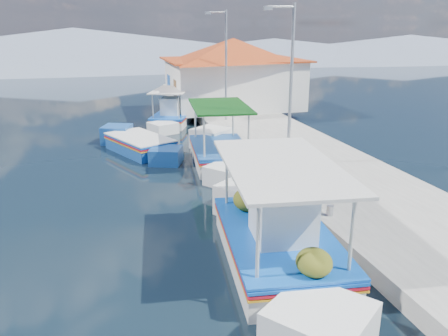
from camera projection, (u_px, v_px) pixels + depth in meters
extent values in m
plane|color=black|center=(182.00, 206.00, 15.16)|extent=(160.00, 160.00, 0.00)
cube|color=#B0ADA5|center=(280.00, 143.00, 22.09)|extent=(5.00, 44.00, 0.50)
cylinder|color=#A5A8AD|center=(330.00, 210.00, 13.17)|extent=(0.20, 0.20, 0.30)
cylinder|color=#A5A8AD|center=(268.00, 162.00, 17.76)|extent=(0.20, 0.20, 0.30)
cylinder|color=#A5A8AD|center=(227.00, 129.00, 23.28)|extent=(0.20, 0.20, 0.30)
cylinder|color=#A5A8AD|center=(201.00, 109.00, 28.79)|extent=(0.20, 0.20, 0.30)
cube|color=silver|center=(277.00, 253.00, 11.59)|extent=(3.03, 5.12, 1.06)
cube|color=silver|center=(228.00, 204.00, 14.39)|extent=(2.49, 2.49, 1.18)
cube|color=silver|center=(355.00, 324.00, 8.84)|extent=(2.42, 2.42, 1.01)
cube|color=#0E4FB6|center=(278.00, 235.00, 11.44)|extent=(3.12, 5.28, 0.07)
cube|color=red|center=(278.00, 238.00, 11.47)|extent=(3.12, 5.28, 0.06)
cube|color=gold|center=(278.00, 241.00, 11.50)|extent=(3.12, 5.28, 0.04)
cube|color=#0E4FB6|center=(278.00, 232.00, 11.42)|extent=(3.14, 5.23, 0.06)
cube|color=brown|center=(278.00, 233.00, 11.43)|extent=(2.83, 5.00, 0.06)
cube|color=silver|center=(286.00, 216.00, 10.95)|extent=(1.52, 1.61, 1.23)
cube|color=silver|center=(287.00, 191.00, 10.76)|extent=(1.66, 1.73, 0.07)
cylinder|color=beige|center=(212.00, 180.00, 12.60)|extent=(0.08, 0.08, 1.79)
cylinder|color=beige|center=(275.00, 171.00, 13.32)|extent=(0.08, 0.08, 1.79)
cylinder|color=beige|center=(286.00, 242.00, 9.00)|extent=(0.08, 0.08, 1.79)
cylinder|color=beige|center=(367.00, 226.00, 9.72)|extent=(0.08, 0.08, 1.79)
cube|color=silver|center=(281.00, 165.00, 10.89)|extent=(3.16, 5.14, 0.08)
ellipsoid|color=#414C14|center=(236.00, 202.00, 12.55)|extent=(0.85, 0.94, 0.64)
ellipsoid|color=#414C14|center=(253.00, 193.00, 13.35)|extent=(0.72, 0.79, 0.54)
ellipsoid|color=#414C14|center=(334.00, 258.00, 9.65)|extent=(0.76, 0.84, 0.57)
sphere|color=orange|center=(304.00, 187.00, 12.17)|extent=(0.45, 0.45, 0.45)
cube|color=silver|center=(220.00, 158.00, 19.70)|extent=(2.60, 4.26, 1.03)
cube|color=silver|center=(200.00, 141.00, 22.08)|extent=(2.20, 2.20, 1.14)
cube|color=silver|center=(245.00, 176.00, 17.37)|extent=(2.14, 2.14, 0.98)
cube|color=#0E4FB6|center=(220.00, 148.00, 19.56)|extent=(2.68, 4.39, 0.07)
cube|color=red|center=(220.00, 149.00, 19.59)|extent=(2.68, 4.39, 0.05)
cube|color=gold|center=(220.00, 151.00, 19.61)|extent=(2.68, 4.39, 0.04)
cube|color=#184993|center=(220.00, 146.00, 19.54)|extent=(2.70, 4.35, 0.05)
cube|color=brown|center=(220.00, 147.00, 19.55)|extent=(2.42, 4.16, 0.05)
cylinder|color=beige|center=(188.00, 121.00, 20.48)|extent=(0.08, 0.08, 1.74)
cylinder|color=beige|center=(224.00, 118.00, 21.09)|extent=(0.08, 0.08, 1.74)
cylinder|color=beige|center=(215.00, 137.00, 17.47)|extent=(0.08, 0.08, 1.74)
cylinder|color=beige|center=(256.00, 133.00, 18.08)|extent=(0.08, 0.08, 1.74)
cube|color=#0C4011|center=(220.00, 106.00, 19.02)|extent=(2.71, 4.27, 0.08)
cube|color=#184993|center=(140.00, 148.00, 21.43)|extent=(3.09, 3.92, 0.97)
cube|color=#184993|center=(155.00, 134.00, 23.58)|extent=(1.71, 1.71, 1.07)
cube|color=#184993|center=(123.00, 161.00, 19.30)|extent=(1.66, 1.66, 0.92)
cube|color=#0E4FB6|center=(140.00, 138.00, 21.29)|extent=(3.18, 4.04, 0.06)
cube|color=red|center=(140.00, 140.00, 21.31)|extent=(3.18, 4.04, 0.05)
cube|color=gold|center=(140.00, 142.00, 21.34)|extent=(3.18, 4.04, 0.04)
cube|color=silver|center=(140.00, 137.00, 21.27)|extent=(3.19, 4.02, 0.05)
cube|color=brown|center=(140.00, 138.00, 21.28)|extent=(2.93, 3.80, 0.05)
cube|color=silver|center=(172.00, 121.00, 27.39)|extent=(3.07, 4.02, 0.84)
cube|color=silver|center=(153.00, 113.00, 29.16)|extent=(1.76, 1.76, 0.93)
cube|color=silver|center=(194.00, 128.00, 25.64)|extent=(1.71, 1.71, 0.80)
cube|color=#0E4FB6|center=(172.00, 115.00, 27.27)|extent=(3.17, 4.14, 0.05)
cube|color=red|center=(172.00, 116.00, 27.29)|extent=(3.17, 4.14, 0.04)
cube|color=gold|center=(172.00, 117.00, 27.31)|extent=(3.17, 4.14, 0.04)
cube|color=#0E4FB6|center=(172.00, 114.00, 27.25)|extent=(3.17, 4.11, 0.04)
cube|color=brown|center=(172.00, 114.00, 27.26)|extent=(2.91, 3.90, 0.04)
cube|color=silver|center=(174.00, 107.00, 26.91)|extent=(1.38, 1.46, 0.98)
cube|color=silver|center=(174.00, 98.00, 26.76)|extent=(1.50, 1.57, 0.05)
cylinder|color=beige|center=(148.00, 100.00, 27.75)|extent=(0.06, 0.06, 1.42)
cylinder|color=beige|center=(169.00, 98.00, 28.62)|extent=(0.06, 0.06, 1.42)
cylinder|color=beige|center=(174.00, 107.00, 25.47)|extent=(0.06, 0.06, 1.42)
cylinder|color=beige|center=(196.00, 104.00, 26.34)|extent=(0.06, 0.06, 1.42)
cube|color=silver|center=(171.00, 90.00, 26.83)|extent=(3.16, 4.05, 0.06)
cube|color=white|center=(233.00, 84.00, 29.91)|extent=(8.00, 6.00, 3.00)
cube|color=#BA3D19|center=(233.00, 60.00, 29.44)|extent=(8.64, 6.48, 0.10)
pyramid|color=#BA3D19|center=(233.00, 49.00, 29.24)|extent=(10.49, 10.49, 1.40)
cube|color=brown|center=(176.00, 96.00, 28.14)|extent=(0.06, 1.00, 2.00)
cube|color=#0E4FB6|center=(169.00, 82.00, 30.25)|extent=(0.06, 1.20, 0.90)
cylinder|color=#A5A8AD|center=(291.00, 87.00, 17.10)|extent=(0.12, 0.12, 6.00)
cylinder|color=#A5A8AD|center=(281.00, 7.00, 16.12)|extent=(1.00, 0.08, 0.08)
cube|color=#A5A8AD|center=(268.00, 8.00, 16.00)|extent=(0.30, 0.14, 0.14)
cylinder|color=#A5A8AD|center=(226.00, 66.00, 25.38)|extent=(0.12, 0.12, 6.00)
cylinder|color=#A5A8AD|center=(217.00, 12.00, 24.39)|extent=(1.00, 0.08, 0.08)
cube|color=#A5A8AD|center=(208.00, 13.00, 24.28)|extent=(0.30, 0.14, 0.14)
cone|color=slate|center=(75.00, 48.00, 64.62)|extent=(96.00, 96.00, 5.50)
cone|color=slate|center=(274.00, 51.00, 72.46)|extent=(76.80, 76.80, 3.80)
cone|color=slate|center=(410.00, 47.00, 78.72)|extent=(89.60, 89.60, 4.20)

